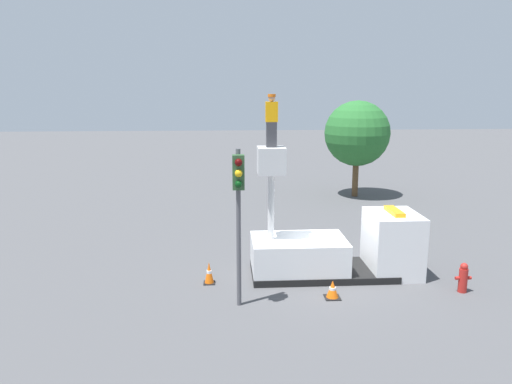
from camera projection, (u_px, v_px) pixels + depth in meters
name	position (u px, v px, depth m)	size (l,w,h in m)	color
ground_plane	(322.00, 274.00, 17.73)	(120.00, 120.00, 0.00)	#4C4C4F
bucket_truck	(337.00, 250.00, 17.58)	(5.87, 2.20, 4.56)	black
worker	(272.00, 121.00, 16.49)	(0.40, 0.26, 1.75)	#38383D
traffic_light_pole	(239.00, 197.00, 14.41)	(0.34, 0.57, 4.80)	#515156
fire_hydrant	(463.00, 278.00, 16.12)	(0.52, 0.28, 0.99)	#B2231E
traffic_cone_rear	(209.00, 273.00, 16.85)	(0.39, 0.39, 0.75)	black
traffic_cone_curbside	(333.00, 290.00, 15.70)	(0.49, 0.49, 0.58)	black
tree_left_bg	(357.00, 134.00, 29.65)	(3.88, 3.88, 5.76)	brown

